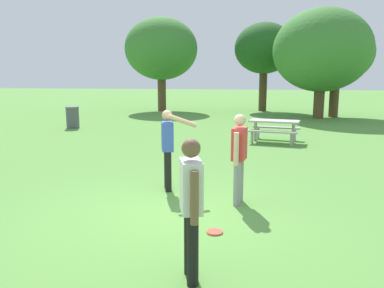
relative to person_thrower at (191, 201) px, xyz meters
The scene contains 11 objects.
ground_plane 2.44m from the person_thrower, 108.35° to the left, with size 120.00×120.00×0.00m, color #568E3D.
person_thrower is the anchor object (origin of this frame).
person_catcher 3.50m from the person_thrower, 107.43° to the left, with size 0.79×0.59×1.64m.
person_bystander 2.76m from the person_thrower, 81.62° to the left, with size 0.28×0.60×1.64m.
frisbee 1.63m from the person_thrower, 84.67° to the left, with size 0.24×0.24×0.03m, color #E04733.
picnic_table_near 9.63m from the person_thrower, 82.09° to the left, with size 1.94×1.71×0.77m.
trash_can_beside_table 13.86m from the person_thrower, 122.34° to the left, with size 0.59×0.59×0.96m.
tree_tall_left 21.56m from the person_thrower, 105.06° to the left, with size 4.72×4.72×6.06m.
tree_broad_center 21.95m from the person_thrower, 87.16° to the left, with size 3.85×3.85×5.72m.
tree_far_right 18.40m from the person_thrower, 77.09° to the left, with size 5.21×5.21×5.88m.
tree_slender_mid 19.39m from the person_thrower, 74.90° to the left, with size 3.93×3.93×5.23m.
Camera 1 is at (1.39, -6.07, 2.30)m, focal length 35.27 mm.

